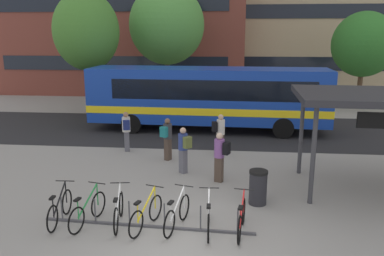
% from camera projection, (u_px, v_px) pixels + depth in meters
% --- Properties ---
extents(ground, '(200.00, 200.00, 0.00)m').
position_uv_depth(ground, '(184.00, 241.00, 9.49)').
color(ground, gray).
extents(bus_lane_asphalt, '(80.00, 7.20, 0.01)m').
position_uv_depth(bus_lane_asphalt, '(209.00, 130.00, 20.35)').
color(bus_lane_asphalt, '#232326').
rests_on(bus_lane_asphalt, ground).
extents(city_bus, '(12.10, 2.97, 3.20)m').
position_uv_depth(city_bus, '(207.00, 96.00, 19.95)').
color(city_bus, '#14389E').
rests_on(city_bus, ground).
extents(bike_rack, '(5.59, 0.38, 0.70)m').
position_uv_depth(bike_rack, '(147.00, 224.00, 10.14)').
color(bike_rack, '#47474C').
rests_on(bike_rack, ground).
extents(parked_bicycle_black_0, '(0.52, 1.72, 0.99)m').
position_uv_depth(parked_bicycle_black_0, '(60.00, 209.00, 10.34)').
color(parked_bicycle_black_0, black).
rests_on(parked_bicycle_black_0, ground).
extents(parked_bicycle_green_1, '(0.58, 1.69, 0.99)m').
position_uv_depth(parked_bicycle_green_1, '(88.00, 211.00, 10.22)').
color(parked_bicycle_green_1, black).
rests_on(parked_bicycle_green_1, ground).
extents(parked_bicycle_white_2, '(0.52, 1.71, 0.99)m').
position_uv_depth(parked_bicycle_white_2, '(119.00, 211.00, 10.21)').
color(parked_bicycle_white_2, black).
rests_on(parked_bicycle_white_2, ground).
extents(parked_bicycle_yellow_3, '(0.67, 1.66, 0.99)m').
position_uv_depth(parked_bicycle_yellow_3, '(146.00, 215.00, 10.02)').
color(parked_bicycle_yellow_3, black).
rests_on(parked_bicycle_yellow_3, ground).
extents(parked_bicycle_white_4, '(0.62, 1.68, 0.99)m').
position_uv_depth(parked_bicycle_white_4, '(177.00, 214.00, 10.04)').
color(parked_bicycle_white_4, black).
rests_on(parked_bicycle_white_4, ground).
extents(parked_bicycle_white_5, '(0.52, 1.72, 0.99)m').
position_uv_depth(parked_bicycle_white_5, '(209.00, 217.00, 9.86)').
color(parked_bicycle_white_5, black).
rests_on(parked_bicycle_white_5, ground).
extents(parked_bicycle_red_6, '(0.52, 1.72, 0.99)m').
position_uv_depth(parked_bicycle_red_6, '(242.00, 219.00, 9.78)').
color(parked_bicycle_red_6, black).
rests_on(parked_bicycle_red_6, ground).
extents(commuter_olive_pack_0, '(0.58, 0.59, 1.68)m').
position_uv_depth(commuter_olive_pack_0, '(184.00, 147.00, 13.87)').
color(commuter_olive_pack_0, '#565660').
rests_on(commuter_olive_pack_0, ground).
extents(commuter_navy_pack_1, '(0.45, 0.59, 1.70)m').
position_uv_depth(commuter_navy_pack_1, '(126.00, 129.00, 16.50)').
color(commuter_navy_pack_1, '#565660').
rests_on(commuter_navy_pack_1, ground).
extents(commuter_black_pack_2, '(0.60, 0.48, 1.71)m').
position_uv_depth(commuter_black_pack_2, '(220.00, 154.00, 13.04)').
color(commuter_black_pack_2, '#47382D').
rests_on(commuter_black_pack_2, ground).
extents(commuter_teal_pack_3, '(0.50, 0.60, 1.68)m').
position_uv_depth(commuter_teal_pack_3, '(167.00, 136.00, 15.33)').
color(commuter_teal_pack_3, '#47382D').
rests_on(commuter_teal_pack_3, ground).
extents(commuter_black_pack_4, '(0.59, 0.45, 1.68)m').
position_uv_depth(commuter_black_pack_4, '(220.00, 131.00, 16.11)').
color(commuter_black_pack_4, '#47382D').
rests_on(commuter_black_pack_4, ground).
extents(trash_bin, '(0.55, 0.55, 1.03)m').
position_uv_depth(trash_bin, '(258.00, 187.00, 11.45)').
color(trash_bin, '#232328').
rests_on(trash_bin, ground).
extents(street_tree_0, '(4.96, 4.96, 8.04)m').
position_uv_depth(street_tree_0, '(167.00, 25.00, 25.83)').
color(street_tree_0, brown).
rests_on(street_tree_0, ground).
extents(street_tree_1, '(4.11, 4.11, 6.31)m').
position_uv_depth(street_tree_1, '(364.00, 44.00, 25.62)').
color(street_tree_1, brown).
rests_on(street_tree_1, ground).
extents(street_tree_2, '(3.85, 3.85, 7.32)m').
position_uv_depth(street_tree_2, '(86.00, 31.00, 22.97)').
color(street_tree_2, brown).
rests_on(street_tree_2, ground).
extents(building_centre_block, '(18.77, 10.78, 15.94)m').
position_uv_depth(building_centre_block, '(255.00, 7.00, 47.89)').
color(building_centre_block, tan).
rests_on(building_centre_block, ground).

